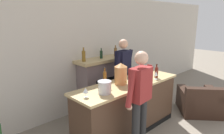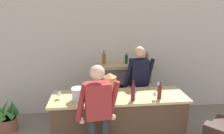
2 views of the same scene
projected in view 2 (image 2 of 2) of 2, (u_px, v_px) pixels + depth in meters
name	position (u px, v px, depth m)	size (l,w,h in m)	color
wall_back_panel	(109.00, 57.00, 4.76)	(12.00, 0.07, 2.75)	beige
bar_counter	(119.00, 121.00, 3.62)	(2.36, 0.70, 1.01)	#493223
fireplace_stone	(125.00, 89.00, 4.75)	(1.28, 0.52, 1.59)	slate
potted_plant_corner	(8.00, 117.00, 4.16)	(0.46, 0.48, 0.77)	#955B41
person_customer	(98.00, 117.00, 2.89)	(0.66, 0.33, 1.74)	#262627
person_bartender	(138.00, 84.00, 4.11)	(0.65, 0.35, 1.77)	#211E2D
copper_dispenser	(110.00, 84.00, 3.46)	(0.24, 0.28, 0.40)	#C08149
ice_bucket_steel	(78.00, 94.00, 3.28)	(0.23, 0.23, 0.21)	silver
wine_bottle_rose_blush	(133.00, 92.00, 3.26)	(0.07, 0.07, 0.34)	#591C29
wine_bottle_riesling_slim	(96.00, 84.00, 3.62)	(0.07, 0.07, 0.33)	brown
wine_bottle_merlot_tall	(160.00, 91.00, 3.34)	(0.07, 0.07, 0.29)	#5B1B12
wine_glass_by_dispenser	(59.00, 93.00, 3.32)	(0.09, 0.09, 0.15)	silver
wine_glass_front_right	(90.00, 91.00, 3.40)	(0.08, 0.08, 0.16)	silver
wine_glass_back_row	(155.00, 93.00, 3.28)	(0.07, 0.07, 0.17)	silver
wine_glass_mid_counter	(85.00, 90.00, 3.45)	(0.07, 0.07, 0.16)	silver
wine_glass_near_bucket	(159.00, 83.00, 3.73)	(0.07, 0.07, 0.17)	silver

